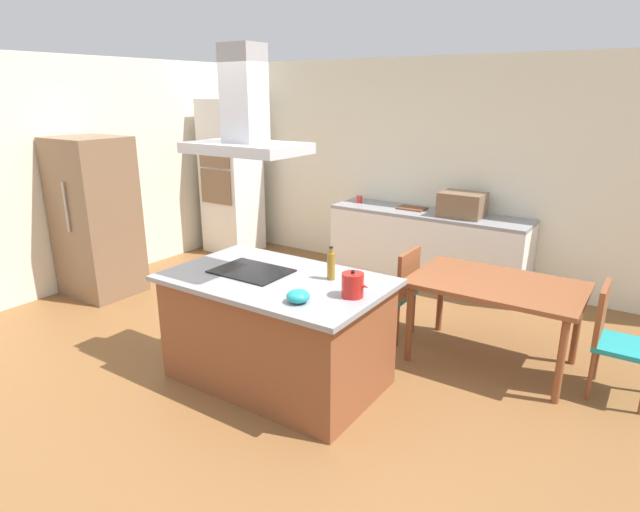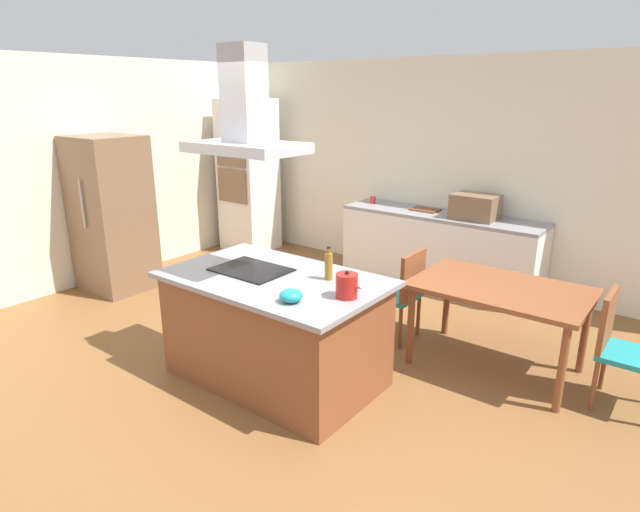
# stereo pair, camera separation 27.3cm
# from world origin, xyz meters

# --- Properties ---
(ground) EXTENTS (16.00, 16.00, 0.00)m
(ground) POSITION_xyz_m (0.00, 1.50, 0.00)
(ground) COLOR brown
(wall_back) EXTENTS (7.20, 0.10, 2.70)m
(wall_back) POSITION_xyz_m (0.00, 3.25, 1.35)
(wall_back) COLOR silver
(wall_back) RESTS_ON ground
(wall_left) EXTENTS (0.10, 8.80, 2.70)m
(wall_left) POSITION_xyz_m (-3.45, 1.00, 1.35)
(wall_left) COLOR silver
(wall_left) RESTS_ON ground
(kitchen_island) EXTENTS (1.76, 1.09, 0.90)m
(kitchen_island) POSITION_xyz_m (0.00, 0.00, 0.45)
(kitchen_island) COLOR brown
(kitchen_island) RESTS_ON ground
(cooktop) EXTENTS (0.60, 0.44, 0.01)m
(cooktop) POSITION_xyz_m (-0.25, 0.00, 0.91)
(cooktop) COLOR black
(cooktop) RESTS_ON kitchen_island
(tea_kettle) EXTENTS (0.21, 0.16, 0.20)m
(tea_kettle) POSITION_xyz_m (0.71, -0.01, 0.99)
(tea_kettle) COLOR #B21E19
(tea_kettle) RESTS_ON kitchen_island
(olive_oil_bottle) EXTENTS (0.06, 0.06, 0.27)m
(olive_oil_bottle) POSITION_xyz_m (0.38, 0.21, 1.01)
(olive_oil_bottle) COLOR olive
(olive_oil_bottle) RESTS_ON kitchen_island
(mixing_bowl) EXTENTS (0.16, 0.16, 0.09)m
(mixing_bowl) POSITION_xyz_m (0.45, -0.31, 0.95)
(mixing_bowl) COLOR teal
(mixing_bowl) RESTS_ON kitchen_island
(back_counter) EXTENTS (2.42, 0.62, 0.90)m
(back_counter) POSITION_xyz_m (0.09, 2.88, 0.45)
(back_counter) COLOR white
(back_counter) RESTS_ON ground
(countertop_microwave) EXTENTS (0.50, 0.38, 0.28)m
(countertop_microwave) POSITION_xyz_m (0.49, 2.88, 1.04)
(countertop_microwave) COLOR brown
(countertop_microwave) RESTS_ON back_counter
(coffee_mug_red) EXTENTS (0.08, 0.08, 0.09)m
(coffee_mug_red) POSITION_xyz_m (-0.90, 2.91, 0.95)
(coffee_mug_red) COLOR red
(coffee_mug_red) RESTS_ON back_counter
(cutting_board) EXTENTS (0.34, 0.24, 0.02)m
(cutting_board) POSITION_xyz_m (-0.16, 2.93, 0.91)
(cutting_board) COLOR brown
(cutting_board) RESTS_ON back_counter
(wall_oven_stack) EXTENTS (0.70, 0.66, 2.20)m
(wall_oven_stack) POSITION_xyz_m (-2.90, 2.65, 1.10)
(wall_oven_stack) COLOR white
(wall_oven_stack) RESTS_ON ground
(refrigerator) EXTENTS (0.80, 0.73, 1.82)m
(refrigerator) POSITION_xyz_m (-2.98, 0.45, 0.91)
(refrigerator) COLOR brown
(refrigerator) RESTS_ON ground
(dining_table) EXTENTS (1.40, 0.90, 0.75)m
(dining_table) POSITION_xyz_m (1.38, 1.28, 0.67)
(dining_table) COLOR brown
(dining_table) RESTS_ON ground
(chair_at_right_end) EXTENTS (0.42, 0.42, 0.89)m
(chair_at_right_end) POSITION_xyz_m (2.29, 1.28, 0.51)
(chair_at_right_end) COLOR teal
(chair_at_right_end) RESTS_ON ground
(chair_at_left_end) EXTENTS (0.42, 0.42, 0.89)m
(chair_at_left_end) POSITION_xyz_m (0.46, 1.28, 0.51)
(chair_at_left_end) COLOR teal
(chair_at_left_end) RESTS_ON ground
(range_hood) EXTENTS (0.90, 0.55, 0.78)m
(range_hood) POSITION_xyz_m (-0.25, 0.00, 2.10)
(range_hood) COLOR #ADADB2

